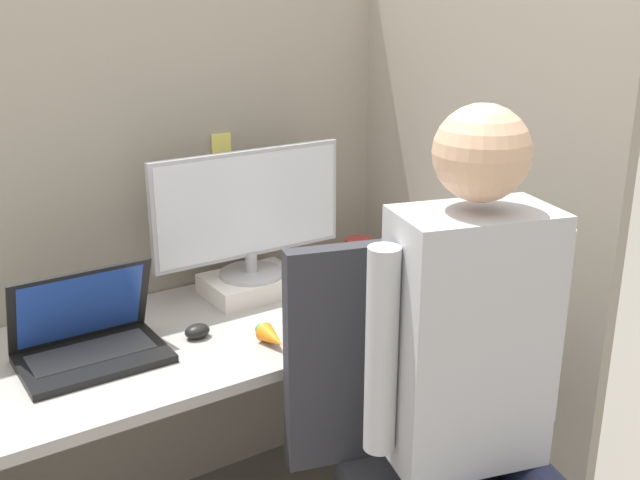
% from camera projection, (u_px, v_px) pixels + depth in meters
% --- Properties ---
extents(cubicle_panel_back, '(2.17, 0.05, 1.70)m').
position_uv_depth(cubicle_panel_back, '(139.00, 251.00, 2.25)').
color(cubicle_panel_back, gray).
rests_on(cubicle_panel_back, ground).
extents(cubicle_panel_right, '(0.04, 1.26, 1.70)m').
position_uv_depth(cubicle_panel_right, '(443.00, 236.00, 2.39)').
color(cubicle_panel_right, gray).
rests_on(cubicle_panel_right, ground).
extents(desk, '(1.67, 0.63, 0.71)m').
position_uv_depth(desk, '(191.00, 385.00, 2.08)').
color(desk, '#9E9993').
rests_on(desk, ground).
extents(paper_box, '(0.28, 0.21, 0.06)m').
position_uv_depth(paper_box, '(252.00, 284.00, 2.28)').
color(paper_box, white).
rests_on(paper_box, desk).
extents(monitor, '(0.61, 0.20, 0.38)m').
position_uv_depth(monitor, '(249.00, 210.00, 2.21)').
color(monitor, '#B2B2B7').
rests_on(monitor, paper_box).
extents(laptop, '(0.35, 0.24, 0.24)m').
position_uv_depth(laptop, '(90.00, 342.00, 1.87)').
color(laptop, black).
rests_on(laptop, desk).
extents(mouse, '(0.07, 0.05, 0.04)m').
position_uv_depth(mouse, '(197.00, 331.00, 1.99)').
color(mouse, black).
rests_on(mouse, desk).
extents(stapler, '(0.04, 0.16, 0.05)m').
position_uv_depth(stapler, '(390.00, 265.00, 2.45)').
color(stapler, '#2D2D33').
rests_on(stapler, desk).
extents(carrot_toy, '(0.05, 0.12, 0.05)m').
position_uv_depth(carrot_toy, '(272.00, 338.00, 1.94)').
color(carrot_toy, orange).
rests_on(carrot_toy, desk).
extents(office_chair, '(0.57, 0.62, 1.04)m').
position_uv_depth(office_chair, '(421.00, 455.00, 1.81)').
color(office_chair, '#2D2D33').
rests_on(office_chair, ground).
extents(person, '(0.46, 0.48, 1.39)m').
position_uv_depth(person, '(486.00, 375.00, 1.63)').
color(person, '#282D4C').
rests_on(person, ground).
extents(coffee_mug, '(0.09, 0.09, 0.09)m').
position_uv_depth(coffee_mug, '(359.00, 252.00, 2.51)').
color(coffee_mug, '#A3332D').
rests_on(coffee_mug, desk).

